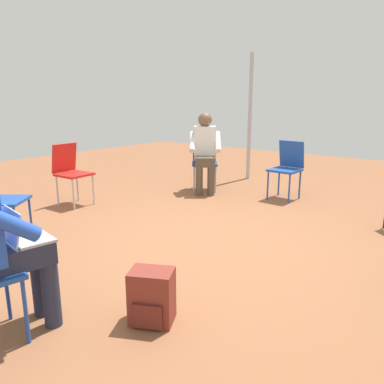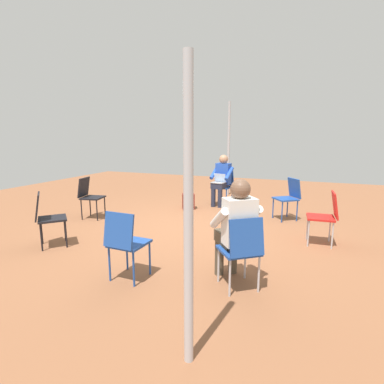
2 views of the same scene
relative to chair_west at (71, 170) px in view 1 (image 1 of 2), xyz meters
The scene contains 7 objects.
ground_plane 2.44m from the chair_west, ahead, with size 14.00×14.00×0.00m, color brown.
chair_west is the anchor object (origin of this frame).
chair_northwest 2.10m from the chair_west, 63.99° to the left, with size 0.57×0.58×0.85m.
chair_north 3.10m from the chair_west, 43.97° to the left, with size 0.42×0.45×0.85m.
person_in_white 2.04m from the chair_west, 59.79° to the left, with size 0.63×0.63×1.24m.
backpack_near_laptop_user 3.22m from the chair_west, 26.04° to the right, with size 0.34×0.31×0.36m.
tent_pole_far 3.32m from the chair_west, 71.06° to the left, with size 0.07×0.07×2.23m, color #B2B2B7.
Camera 1 is at (2.05, -2.94, 1.42)m, focal length 35.00 mm.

